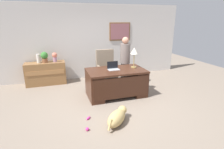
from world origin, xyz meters
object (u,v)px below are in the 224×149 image
at_px(vase_with_flowers, 55,57).
at_px(dog_toy_bone, 88,118).
at_px(armchair, 106,70).
at_px(laptop, 113,68).
at_px(desk_lamp, 134,52).
at_px(dog_lying, 117,117).
at_px(potted_plant, 44,57).
at_px(credenza, 46,73).
at_px(dog_toy_ball, 87,129).
at_px(desk, 116,82).
at_px(person_standing, 125,61).
at_px(vase_empty, 38,58).

distance_m(vase_with_flowers, dog_toy_bone, 2.94).
distance_m(armchair, laptop, 0.95).
bearing_deg(desk_lamp, dog_lying, -124.80).
xyz_separation_m(dog_lying, potted_plant, (-1.49, 3.10, 0.81)).
distance_m(desk_lamp, potted_plant, 3.01).
height_order(credenza, laptop, laptop).
distance_m(credenza, dog_lying, 3.45).
relative_size(dog_toy_ball, dog_toy_bone, 0.49).
relative_size(desk, person_standing, 1.01).
xyz_separation_m(armchair, desk_lamp, (0.60, -0.89, 0.73)).
height_order(laptop, vase_empty, vase_empty).
xyz_separation_m(laptop, desk_lamp, (0.65, 0.01, 0.41)).
bearing_deg(potted_plant, desk, -40.53).
xyz_separation_m(dog_lying, vase_with_flowers, (-1.16, 3.10, 0.79)).
distance_m(desk_lamp, dog_toy_bone, 2.32).
bearing_deg(desk, credenza, 139.68).
distance_m(dog_lying, vase_with_flowers, 3.40).
bearing_deg(potted_plant, desk_lamp, -31.94).
relative_size(person_standing, laptop, 5.10).
relative_size(laptop, dog_toy_bone, 2.19).
xyz_separation_m(desk_lamp, potted_plant, (-2.54, 1.58, -0.28)).
bearing_deg(credenza, desk, -40.32).
bearing_deg(dog_toy_bone, potted_plant, 108.82).
distance_m(desk, vase_with_flowers, 2.40).
xyz_separation_m(desk, dog_toy_ball, (-1.13, -1.48, -0.39)).
height_order(laptop, dog_toy_bone, laptop).
relative_size(credenza, dog_toy_ball, 18.13).
distance_m(dog_lying, vase_empty, 3.61).
relative_size(desk, potted_plant, 4.58).
relative_size(person_standing, potted_plant, 4.53).
distance_m(credenza, laptop, 2.53).
bearing_deg(dog_toy_ball, desk_lamp, 42.50).
bearing_deg(laptop, potted_plant, 139.88).
bearing_deg(desk, dog_toy_ball, -127.51).
bearing_deg(credenza, person_standing, -21.19).
xyz_separation_m(credenza, laptop, (1.91, -1.59, 0.46)).
bearing_deg(dog_toy_bone, vase_with_flowers, 102.47).
relative_size(person_standing, desk_lamp, 2.76).
bearing_deg(potted_plant, dog_lying, -64.32).
height_order(dog_lying, vase_empty, vase_empty).
bearing_deg(desk, armchair, 91.22).
relative_size(desk, desk_lamp, 2.79).
xyz_separation_m(credenza, vase_empty, (-0.18, 0.00, 0.53)).
bearing_deg(potted_plant, credenza, -173.96).
distance_m(armchair, dog_lying, 2.47).
bearing_deg(credenza, vase_empty, 179.56).
relative_size(potted_plant, dog_toy_bone, 2.46).
relative_size(person_standing, vase_with_flowers, 5.14).
bearing_deg(vase_with_flowers, dog_toy_ball, -81.00).
height_order(credenza, vase_empty, vase_empty).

